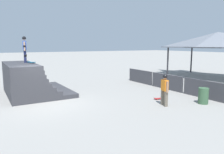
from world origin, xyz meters
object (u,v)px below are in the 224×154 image
(skater_on_deck, at_px, (25,48))
(skateboard_on_deck, at_px, (31,62))
(bystander_walking, at_px, (165,87))
(skateboard_on_ground, at_px, (160,98))
(trash_bin, at_px, (203,96))

(skater_on_deck, relative_size, skateboard_on_deck, 2.04)
(bystander_walking, bearing_deg, skateboard_on_deck, 56.97)
(skateboard_on_ground, relative_size, trash_bin, 0.97)
(skater_on_deck, height_order, trash_bin, skater_on_deck)
(skater_on_deck, height_order, bystander_walking, skater_on_deck)
(skater_on_deck, xyz_separation_m, skateboard_on_deck, (0.68, 0.23, -0.89))
(trash_bin, bearing_deg, skater_on_deck, -134.85)
(trash_bin, bearing_deg, skateboard_on_deck, -133.03)
(skater_on_deck, distance_m, bystander_walking, 8.96)
(skateboard_on_ground, bearing_deg, skater_on_deck, -28.64)
(skater_on_deck, distance_m, trash_bin, 10.98)
(skateboard_on_ground, height_order, trash_bin, trash_bin)
(skateboard_on_deck, height_order, trash_bin, skateboard_on_deck)
(skateboard_on_deck, relative_size, bystander_walking, 0.49)
(bystander_walking, distance_m, trash_bin, 2.25)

